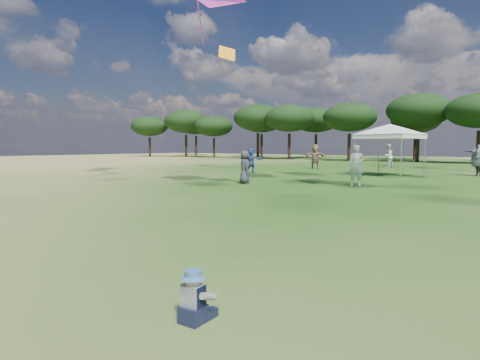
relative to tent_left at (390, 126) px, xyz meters
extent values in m
cylinder|color=black|center=(-44.60, 19.71, -1.32)|extent=(0.35, 0.35, 3.09)
ellipsoid|color=black|center=(-44.60, 19.71, 2.08)|extent=(6.01, 6.01, 3.24)
cylinder|color=black|center=(-38.31, 21.79, -1.11)|extent=(0.40, 0.40, 3.51)
ellipsoid|color=black|center=(-38.31, 21.79, 2.75)|extent=(6.82, 6.82, 3.68)
cylinder|color=black|center=(-32.45, 21.80, -1.41)|extent=(0.33, 0.33, 2.92)
ellipsoid|color=black|center=(-32.45, 21.80, 1.80)|extent=(5.67, 5.67, 3.06)
cylinder|color=black|center=(-24.56, 21.99, -1.12)|extent=(0.40, 0.40, 3.49)
ellipsoid|color=black|center=(-24.56, 21.99, 2.72)|extent=(6.79, 6.79, 3.66)
cylinder|color=black|center=(-19.41, 21.71, -1.21)|extent=(0.38, 0.38, 3.32)
ellipsoid|color=black|center=(-19.41, 21.71, 2.44)|extent=(6.44, 6.44, 3.47)
cylinder|color=black|center=(-11.01, 21.00, -1.30)|extent=(0.36, 0.36, 3.14)
ellipsoid|color=black|center=(-11.01, 21.00, 2.16)|extent=(6.11, 6.11, 3.29)
cylinder|color=black|center=(-3.89, 22.51, -1.14)|extent=(0.40, 0.40, 3.46)
ellipsoid|color=black|center=(-3.89, 22.51, 2.67)|extent=(6.73, 6.73, 3.63)
cylinder|color=black|center=(1.92, 21.33, -1.27)|extent=(0.37, 0.37, 3.21)
ellipsoid|color=black|center=(1.92, 21.33, 2.27)|extent=(6.24, 6.24, 3.36)
cylinder|color=black|center=(-44.43, 30.49, -1.09)|extent=(0.41, 0.41, 3.56)
ellipsoid|color=black|center=(-44.43, 30.49, 2.83)|extent=(6.92, 6.92, 3.73)
cylinder|color=black|center=(-29.59, 30.26, -1.06)|extent=(0.41, 0.41, 3.62)
ellipsoid|color=black|center=(-29.59, 30.26, 2.92)|extent=(7.03, 7.03, 3.79)
cylinder|color=black|center=(-18.90, 28.27, -1.19)|extent=(0.39, 0.39, 3.37)
ellipsoid|color=black|center=(-18.90, 28.27, 2.52)|extent=(6.54, 6.54, 3.53)
cylinder|color=black|center=(-6.02, 30.01, -1.31)|extent=(0.36, 0.36, 3.11)
ellipsoid|color=black|center=(-6.02, 30.01, 2.11)|extent=(6.05, 6.05, 3.26)
cylinder|color=gray|center=(-1.66, -1.14, -1.71)|extent=(0.06, 0.06, 2.32)
cylinder|color=gray|center=(1.14, -1.66, -1.71)|extent=(0.06, 0.06, 2.32)
cylinder|color=gray|center=(-1.14, 1.66, -1.71)|extent=(0.06, 0.06, 2.32)
cylinder|color=gray|center=(1.66, 1.14, -1.71)|extent=(0.06, 0.06, 2.32)
cube|color=white|center=(0.00, 0.00, -0.60)|extent=(3.51, 3.51, 0.25)
pyramid|color=white|center=(0.00, 0.00, 0.13)|extent=(6.02, 6.02, 0.60)
cube|color=black|center=(4.55, -20.90, -2.78)|extent=(0.24, 0.24, 0.17)
cube|color=black|center=(4.46, -20.75, -2.83)|extent=(0.10, 0.21, 0.09)
cube|color=black|center=(4.62, -20.74, -2.83)|extent=(0.10, 0.21, 0.09)
cube|color=white|center=(4.55, -20.90, -2.60)|extent=(0.23, 0.17, 0.22)
cylinder|color=white|center=(4.41, -20.86, -2.60)|extent=(0.09, 0.22, 0.14)
cylinder|color=white|center=(4.69, -20.83, -2.60)|extent=(0.09, 0.22, 0.14)
sphere|color=#E0B293|center=(4.55, -20.90, -2.44)|extent=(0.15, 0.15, 0.15)
cone|color=#5291BF|center=(4.55, -20.90, -2.41)|extent=(0.25, 0.25, 0.03)
cylinder|color=#5291BF|center=(4.55, -20.90, -2.37)|extent=(0.17, 0.17, 0.07)
imported|color=navy|center=(-7.80, -2.84, -2.05)|extent=(1.59, 0.90, 1.63)
imported|color=silver|center=(0.68, -6.72, -1.98)|extent=(0.74, 0.58, 1.78)
imported|color=#323238|center=(-3.82, -8.85, -2.11)|extent=(0.89, 0.82, 1.53)
imported|color=#855F48|center=(-6.63, 3.80, -1.93)|extent=(1.83, 1.03, 1.88)
imported|color=#4C4D51|center=(4.10, 2.96, -1.96)|extent=(2.02, 1.99, 1.81)
imported|color=silver|center=(-2.73, 8.68, -1.93)|extent=(0.89, 1.05, 1.88)
plane|color=#FF9E1A|center=(-11.08, -1.23, 5.40)|extent=(1.67, 2.03, 1.39)
camera|label=1|loc=(7.24, -23.66, -1.13)|focal=30.00mm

